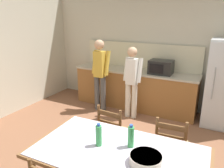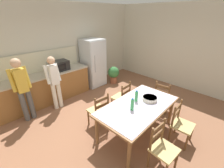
# 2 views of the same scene
# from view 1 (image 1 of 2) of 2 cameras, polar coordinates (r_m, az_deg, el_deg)

# --- Properties ---
(wall_back) EXTENTS (6.52, 0.12, 2.90)m
(wall_back) POSITION_cam_1_polar(r_m,az_deg,el_deg) (5.21, 16.91, 9.06)
(wall_back) COLOR beige
(wall_back) RESTS_ON ground
(kitchen_counter) EXTENTS (2.91, 0.66, 0.92)m
(kitchen_counter) POSITION_cam_1_polar(r_m,az_deg,el_deg) (5.27, 5.86, -1.26)
(kitchen_counter) COLOR brown
(kitchen_counter) RESTS_ON ground
(counter_splashback) EXTENTS (2.87, 0.03, 0.60)m
(counter_splashback) POSITION_cam_1_polar(r_m,az_deg,el_deg) (5.36, 7.37, 7.38)
(counter_splashback) COLOR beige
(counter_splashback) RESTS_ON kitchen_counter
(microwave) EXTENTS (0.50, 0.39, 0.30)m
(microwave) POSITION_cam_1_polar(r_m,az_deg,el_deg) (4.90, 12.67, 4.35)
(microwave) COLOR black
(microwave) RESTS_ON kitchen_counter
(dining_table) EXTENTS (1.92, 1.10, 0.76)m
(dining_table) POSITION_cam_1_polar(r_m,az_deg,el_deg) (2.50, 1.60, -18.36)
(dining_table) COLOR brown
(dining_table) RESTS_ON ground
(bottle_near_centre) EXTENTS (0.07, 0.07, 0.27)m
(bottle_near_centre) POSITION_cam_1_polar(r_m,az_deg,el_deg) (2.48, -3.49, -13.23)
(bottle_near_centre) COLOR green
(bottle_near_centre) RESTS_ON dining_table
(bottle_off_centre) EXTENTS (0.07, 0.07, 0.27)m
(bottle_off_centre) POSITION_cam_1_polar(r_m,az_deg,el_deg) (2.46, 4.96, -13.51)
(bottle_off_centre) COLOR green
(bottle_off_centre) RESTS_ON dining_table
(serving_bowl) EXTENTS (0.32, 0.32, 0.09)m
(serving_bowl) POSITION_cam_1_polar(r_m,az_deg,el_deg) (2.28, 8.83, -18.75)
(serving_bowl) COLOR beige
(serving_bowl) RESTS_ON dining_table
(chair_side_far_left) EXTENTS (0.44, 0.43, 0.91)m
(chair_side_far_left) POSITION_cam_1_polar(r_m,az_deg,el_deg) (3.40, 0.47, -12.64)
(chair_side_far_left) COLOR brown
(chair_side_far_left) RESTS_ON ground
(chair_side_far_right) EXTENTS (0.45, 0.43, 0.91)m
(chair_side_far_right) POSITION_cam_1_polar(r_m,az_deg,el_deg) (3.19, 15.08, -15.56)
(chair_side_far_right) COLOR brown
(chair_side_far_right) RESTS_ON ground
(person_at_sink) EXTENTS (0.41, 0.29, 1.65)m
(person_at_sink) POSITION_cam_1_polar(r_m,az_deg,el_deg) (4.95, -3.18, 3.20)
(person_at_sink) COLOR #4C4C4C
(person_at_sink) RESTS_ON ground
(person_at_counter) EXTENTS (0.39, 0.27, 1.54)m
(person_at_counter) POSITION_cam_1_polar(r_m,az_deg,el_deg) (4.61, 5.19, 1.30)
(person_at_counter) COLOR silver
(person_at_counter) RESTS_ON ground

